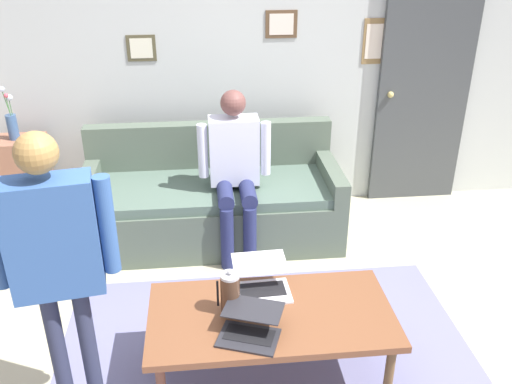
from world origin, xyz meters
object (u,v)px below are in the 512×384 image
(couch, at_px, (212,202))
(side_shelf, at_px, (25,184))
(laptop_center, at_px, (262,282))
(person_standing, at_px, (55,251))
(french_press, at_px, (230,293))
(person_seated, at_px, (235,165))
(interior_door, at_px, (423,92))
(flower_vase, at_px, (12,122))
(laptop_left, at_px, (250,328))
(coffee_table, at_px, (271,319))

(couch, distance_m, side_shelf, 1.58)
(laptop_center, relative_size, person_standing, 0.23)
(french_press, height_order, person_seated, person_seated)
(interior_door, xyz_separation_m, flower_vase, (3.45, 0.24, -0.07))
(interior_door, bearing_deg, side_shelf, 3.91)
(interior_door, height_order, flower_vase, interior_door)
(flower_vase, bearing_deg, couch, 169.45)
(side_shelf, xyz_separation_m, flower_vase, (-0.00, 0.00, 0.55))
(laptop_left, height_order, person_standing, person_standing)
(couch, distance_m, coffee_table, 1.68)
(laptop_left, relative_size, french_press, 1.44)
(side_shelf, relative_size, person_seated, 0.63)
(interior_door, relative_size, laptop_left, 5.27)
(couch, xyz_separation_m, laptop_left, (-0.14, 1.82, 0.20))
(side_shelf, bearing_deg, person_seated, 163.35)
(couch, distance_m, laptop_center, 1.47)
(interior_door, height_order, coffee_table, interior_door)
(couch, bearing_deg, person_standing, 67.52)
(coffee_table, xyz_separation_m, french_press, (0.22, -0.04, 0.17))
(interior_door, relative_size, french_press, 7.57)
(laptop_center, relative_size, side_shelf, 0.46)
(laptop_center, distance_m, french_press, 0.28)
(laptop_center, bearing_deg, person_seated, -86.84)
(flower_vase, bearing_deg, laptop_left, 128.81)
(couch, height_order, french_press, couch)
(coffee_table, bearing_deg, side_shelf, -46.82)
(interior_door, distance_m, flower_vase, 3.46)
(side_shelf, bearing_deg, laptop_left, 128.80)
(person_standing, bearing_deg, laptop_center, -158.90)
(coffee_table, height_order, laptop_left, laptop_left)
(laptop_left, height_order, side_shelf, side_shelf)
(interior_door, relative_size, couch, 1.00)
(person_standing, relative_size, person_seated, 1.25)
(interior_door, bearing_deg, person_standing, 41.47)
(flower_vase, relative_size, person_standing, 0.27)
(couch, height_order, laptop_left, couch)
(interior_door, bearing_deg, person_seated, 23.62)
(couch, height_order, person_seated, person_seated)
(laptop_left, xyz_separation_m, person_seated, (-0.04, -1.59, 0.22))
(person_standing, bearing_deg, flower_vase, -69.19)
(french_press, distance_m, flower_vase, 2.52)
(laptop_center, bearing_deg, couch, -80.33)
(person_standing, bearing_deg, interior_door, -138.53)
(flower_vase, bearing_deg, interior_door, -176.05)
(french_press, relative_size, person_seated, 0.21)
(couch, bearing_deg, laptop_center, 99.67)
(interior_door, bearing_deg, french_press, 49.23)
(laptop_center, height_order, side_shelf, side_shelf)
(coffee_table, bearing_deg, laptop_center, -82.49)
(laptop_left, distance_m, side_shelf, 2.71)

